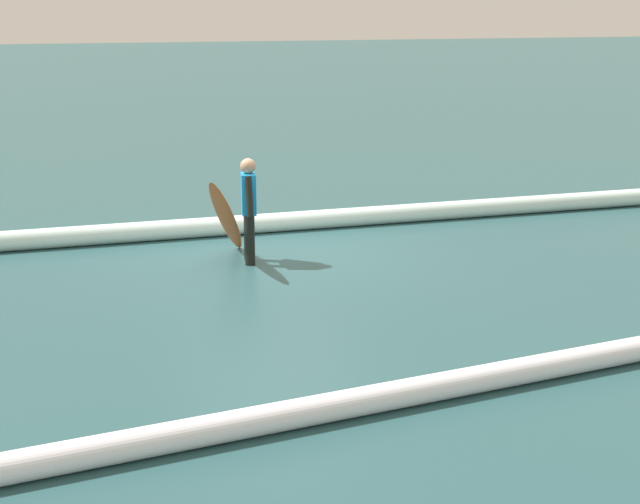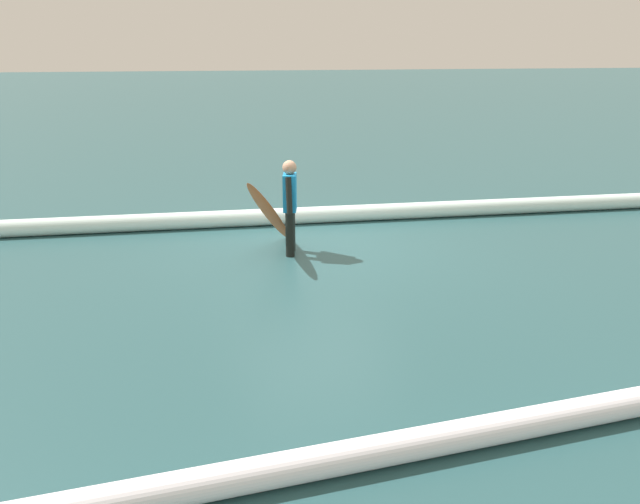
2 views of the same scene
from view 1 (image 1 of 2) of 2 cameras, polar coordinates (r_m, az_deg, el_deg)
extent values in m
plane|color=#274E52|center=(14.05, -2.71, -0.17)|extent=(195.53, 195.53, 0.00)
cylinder|color=black|center=(13.43, -4.23, 0.69)|extent=(0.14, 0.14, 0.71)
cylinder|color=black|center=(13.70, -4.30, 0.97)|extent=(0.14, 0.14, 0.71)
cube|color=#198CD8|center=(13.43, -4.31, 3.51)|extent=(0.28, 0.38, 0.58)
sphere|color=tan|center=(13.37, -4.34, 5.16)|extent=(0.22, 0.22, 0.22)
cylinder|color=black|center=(13.22, -4.26, 3.33)|extent=(0.09, 0.17, 0.56)
cylinder|color=black|center=(13.64, -4.36, 3.67)|extent=(0.09, 0.20, 0.56)
ellipsoid|color=#E55926|center=(13.49, -5.65, 2.07)|extent=(1.08, 1.74, 1.37)
ellipsoid|color=red|center=(13.49, -5.65, 2.08)|extent=(0.78, 1.35, 1.11)
cylinder|color=white|center=(15.18, -8.17, 1.39)|extent=(22.85, 1.83, 0.31)
camera|label=2|loc=(3.96, 11.83, 8.17)|focal=34.79mm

